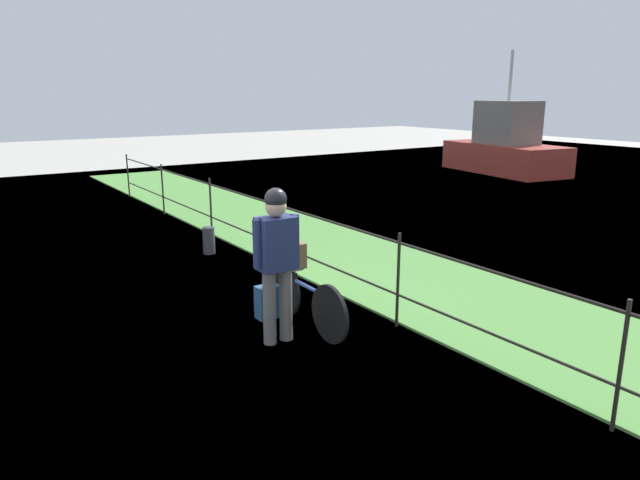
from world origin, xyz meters
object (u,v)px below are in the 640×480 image
at_px(moored_boat_mid, 505,147).
at_px(wooden_crate, 290,254).
at_px(bicycle_main, 305,299).
at_px(terrier_dog, 290,236).
at_px(mooring_bollard, 209,240).
at_px(backpack_on_paving, 268,302).
at_px(cyclist_person, 277,252).

bearing_deg(moored_boat_mid, wooden_crate, -61.03).
bearing_deg(bicycle_main, terrier_dog, 179.00).
height_order(terrier_dog, mooring_bollard, terrier_dog).
height_order(bicycle_main, moored_boat_mid, moored_boat_mid).
height_order(wooden_crate, terrier_dog, terrier_dog).
bearing_deg(backpack_on_paving, moored_boat_mid, -152.89).
bearing_deg(backpack_on_paving, cyclist_person, 68.70).
bearing_deg(mooring_bollard, wooden_crate, -6.65).
height_order(cyclist_person, mooring_bollard, cyclist_person).
bearing_deg(terrier_dog, moored_boat_mid, 119.05).
relative_size(cyclist_person, moored_boat_mid, 0.37).
bearing_deg(cyclist_person, wooden_crate, 137.51).
distance_m(terrier_dog, moored_boat_mid, 14.67).
xyz_separation_m(wooden_crate, cyclist_person, (0.50, -0.46, 0.21)).
xyz_separation_m(bicycle_main, terrier_dog, (-0.32, 0.01, 0.68)).
relative_size(wooden_crate, terrier_dog, 1.17).
xyz_separation_m(terrier_dog, backpack_on_paving, (-0.18, -0.21, -0.82)).
distance_m(cyclist_person, backpack_on_paving, 1.07).
bearing_deg(wooden_crate, terrier_dog, -1.00).
bearing_deg(terrier_dog, bicycle_main, -1.00).
bearing_deg(backpack_on_paving, terrier_dog, 138.49).
bearing_deg(backpack_on_paving, mooring_bollard, -101.82).
bearing_deg(bicycle_main, mooring_bollard, 173.89).
distance_m(mooring_bollard, moored_boat_mid, 13.06).
relative_size(bicycle_main, terrier_dog, 5.08).
height_order(backpack_on_paving, moored_boat_mid, moored_boat_mid).
distance_m(bicycle_main, moored_boat_mid, 14.84).
bearing_deg(terrier_dog, mooring_bollard, 173.40).
height_order(terrier_dog, moored_boat_mid, moored_boat_mid).
height_order(bicycle_main, cyclist_person, cyclist_person).
relative_size(terrier_dog, backpack_on_paving, 0.79).
relative_size(mooring_bollard, moored_boat_mid, 0.10).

